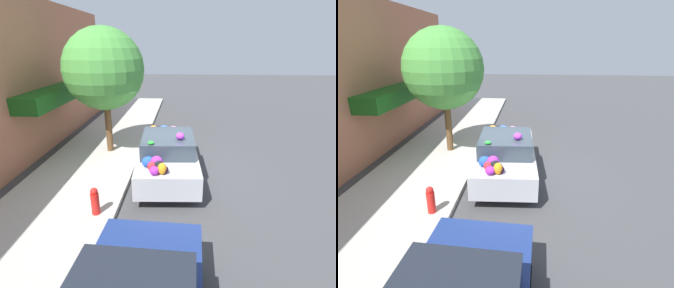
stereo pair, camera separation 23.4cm
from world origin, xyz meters
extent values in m
plane|color=#424244|center=(0.00, 0.00, 0.00)|extent=(60.00, 60.00, 0.00)
cube|color=#B2ADA3|center=(0.00, 2.70, 0.07)|extent=(24.00, 3.20, 0.13)
cube|color=#B26B4C|center=(0.00, 4.95, 2.78)|extent=(18.00, 0.30, 5.56)
cube|color=#195919|center=(1.82, 4.35, 2.18)|extent=(3.80, 0.90, 0.55)
cylinder|color=brown|center=(1.67, 2.29, 1.15)|extent=(0.24, 0.24, 2.04)
sphere|color=#47933D|center=(1.67, 2.29, 3.16)|extent=(2.81, 2.81, 2.81)
cylinder|color=red|center=(-2.33, 1.56, 0.41)|extent=(0.20, 0.20, 0.55)
sphere|color=red|center=(-2.33, 1.56, 0.74)|extent=(0.18, 0.18, 0.18)
cube|color=#B7BABF|center=(0.00, -0.04, 0.62)|extent=(4.05, 1.95, 0.65)
cube|color=#333D47|center=(-0.16, -0.05, 1.18)|extent=(1.86, 1.62, 0.48)
cylinder|color=black|center=(1.18, 0.82, 0.29)|extent=(0.60, 0.21, 0.59)
cylinder|color=black|center=(1.27, -0.77, 0.29)|extent=(0.60, 0.21, 0.59)
cylinder|color=black|center=(-1.27, 0.69, 0.29)|extent=(0.60, 0.21, 0.59)
cylinder|color=black|center=(-1.18, -0.91, 0.29)|extent=(0.60, 0.21, 0.59)
ellipsoid|color=purple|center=(-1.77, 0.18, 1.05)|extent=(0.26, 0.25, 0.22)
sphere|color=red|center=(-1.53, 0.27, 1.06)|extent=(0.32, 0.32, 0.24)
ellipsoid|color=white|center=(1.18, 0.44, 1.03)|extent=(0.36, 0.24, 0.17)
sphere|color=pink|center=(1.28, -0.16, 1.11)|extent=(0.47, 0.47, 0.33)
ellipsoid|color=black|center=(-1.39, 0.37, 1.00)|extent=(0.21, 0.18, 0.12)
sphere|color=white|center=(1.45, -0.24, 1.07)|extent=(0.37, 0.37, 0.26)
ellipsoid|color=orange|center=(1.59, 0.59, 1.06)|extent=(0.37, 0.41, 0.24)
sphere|color=black|center=(-1.70, -0.07, 1.04)|extent=(0.27, 0.27, 0.20)
ellipsoid|color=orange|center=(1.58, 0.12, 1.00)|extent=(0.29, 0.28, 0.12)
sphere|color=green|center=(0.92, -0.61, 1.05)|extent=(0.25, 0.25, 0.22)
sphere|color=yellow|center=(1.11, 0.36, 1.07)|extent=(0.33, 0.33, 0.26)
ellipsoid|color=blue|center=(-1.32, 0.40, 1.08)|extent=(0.38, 0.41, 0.28)
ellipsoid|color=orange|center=(-1.72, -0.01, 1.09)|extent=(0.26, 0.24, 0.29)
sphere|color=purple|center=(-1.40, 0.17, 1.11)|extent=(0.39, 0.39, 0.33)
ellipsoid|color=blue|center=(1.37, 0.19, 1.10)|extent=(0.47, 0.42, 0.32)
sphere|color=black|center=(-1.50, 0.11, 1.07)|extent=(0.36, 0.36, 0.27)
ellipsoid|color=green|center=(-0.93, 0.37, 1.47)|extent=(0.20, 0.21, 0.10)
ellipsoid|color=purple|center=(-0.49, -0.42, 1.52)|extent=(0.34, 0.33, 0.20)
cylinder|color=black|center=(-4.27, 0.82, 0.30)|extent=(0.61, 0.21, 0.61)
cylinder|color=black|center=(-4.34, -0.78, 0.30)|extent=(0.61, 0.21, 0.61)
camera|label=1|loc=(-7.55, -0.52, 3.98)|focal=28.00mm
camera|label=2|loc=(-7.53, -0.75, 3.98)|focal=28.00mm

